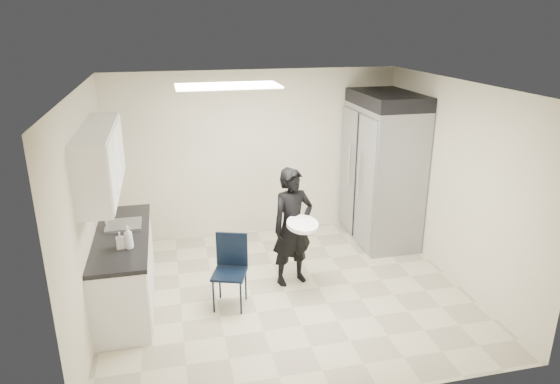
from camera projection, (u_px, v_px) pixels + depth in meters
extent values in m
plane|color=#C0B797|center=(285.00, 291.00, 6.39)|extent=(4.50, 4.50, 0.00)
plane|color=white|center=(286.00, 86.00, 5.54)|extent=(4.50, 4.50, 0.00)
plane|color=beige|center=(255.00, 154.00, 7.81)|extent=(4.50, 0.00, 4.50)
plane|color=beige|center=(87.00, 212.00, 5.49)|extent=(0.00, 4.00, 4.00)
plane|color=beige|center=(454.00, 183.00, 6.45)|extent=(0.00, 4.00, 4.00)
cube|color=white|center=(228.00, 86.00, 5.79)|extent=(1.20, 0.60, 0.02)
cube|color=silver|center=(125.00, 271.00, 6.02)|extent=(0.60, 1.90, 0.86)
cube|color=black|center=(121.00, 236.00, 5.87)|extent=(0.64, 1.95, 0.05)
cube|color=gray|center=(124.00, 229.00, 6.11)|extent=(0.42, 0.40, 0.14)
cylinder|color=silver|center=(106.00, 219.00, 6.02)|extent=(0.02, 0.02, 0.24)
cube|color=silver|center=(100.00, 160.00, 5.53)|extent=(0.35, 1.80, 0.75)
cube|color=black|center=(106.00, 153.00, 6.65)|extent=(0.22, 0.30, 0.35)
cube|color=yellow|center=(90.00, 215.00, 5.61)|extent=(0.00, 0.12, 0.07)
cube|color=yellow|center=(92.00, 212.00, 5.80)|extent=(0.00, 0.12, 0.07)
cube|color=gray|center=(382.00, 175.00, 7.61)|extent=(0.80, 1.35, 2.10)
cube|color=black|center=(387.00, 99.00, 7.24)|extent=(0.80, 1.35, 0.20)
cube|color=black|center=(229.00, 274.00, 5.94)|extent=(0.49, 0.49, 0.87)
imported|color=black|center=(292.00, 227.00, 6.39)|extent=(0.65, 0.52, 1.56)
cylinder|color=white|center=(302.00, 224.00, 6.14)|extent=(0.48, 0.48, 0.05)
imported|color=white|center=(128.00, 237.00, 5.47)|extent=(0.13, 0.13, 0.26)
imported|color=silver|center=(120.00, 240.00, 5.48)|extent=(0.09, 0.10, 0.19)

